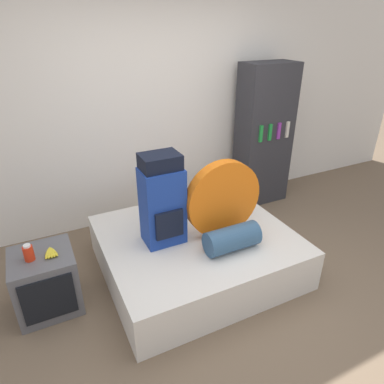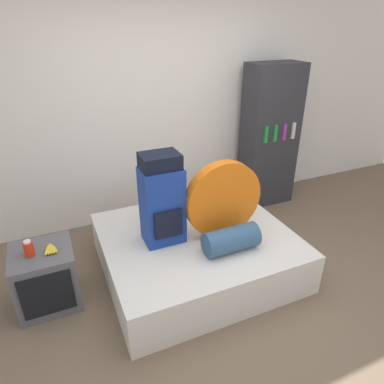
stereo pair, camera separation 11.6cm
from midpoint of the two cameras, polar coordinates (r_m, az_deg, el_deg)
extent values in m
plane|color=brown|center=(3.10, 9.06, -19.02)|extent=(16.00, 16.00, 0.00)
cube|color=white|center=(4.02, -4.65, 13.62)|extent=(8.00, 0.05, 2.60)
cube|color=silver|center=(3.37, 1.72, -9.79)|extent=(1.72, 1.54, 0.40)
cube|color=navy|center=(3.00, -3.89, -2.29)|extent=(0.35, 0.27, 0.70)
cube|color=black|center=(2.84, -4.23, 5.17)|extent=(0.33, 0.25, 0.13)
cube|color=black|center=(2.94, -2.82, -5.37)|extent=(0.25, 0.03, 0.25)
cylinder|color=orange|center=(3.09, 6.26, -1.23)|extent=(0.73, 0.10, 0.73)
cylinder|color=#33567A|center=(3.01, 7.64, -7.86)|extent=(0.48, 0.22, 0.22)
cube|color=#5B5B60|center=(3.20, -22.16, -13.00)|extent=(0.49, 0.48, 0.53)
cube|color=black|center=(3.00, -21.89, -15.66)|extent=(0.39, 0.02, 0.38)
cylinder|color=red|center=(2.99, -24.55, -8.66)|extent=(0.08, 0.08, 0.12)
cylinder|color=white|center=(2.96, -24.81, -7.55)|extent=(0.05, 0.05, 0.02)
ellipsoid|color=yellow|center=(3.02, -21.88, -8.89)|extent=(0.08, 0.16, 0.03)
ellipsoid|color=yellow|center=(3.01, -21.68, -8.85)|extent=(0.06, 0.16, 0.03)
ellipsoid|color=yellow|center=(3.01, -21.48, -8.82)|extent=(0.03, 0.15, 0.03)
ellipsoid|color=yellow|center=(3.01, -21.28, -8.78)|extent=(0.06, 0.16, 0.03)
ellipsoid|color=yellow|center=(3.01, -21.08, -8.74)|extent=(0.08, 0.16, 0.03)
cube|color=#2D2D33|center=(4.49, 13.50, 8.91)|extent=(0.67, 0.37, 1.78)
cube|color=#1E8E38|center=(4.19, 13.01, 9.28)|extent=(0.04, 0.02, 0.20)
cube|color=#1E8E38|center=(4.27, 14.49, 9.44)|extent=(0.04, 0.02, 0.20)
cube|color=purple|center=(4.35, 15.91, 9.58)|extent=(0.04, 0.02, 0.20)
cube|color=beige|center=(4.43, 17.28, 9.71)|extent=(0.04, 0.02, 0.20)
camera|label=1|loc=(0.06, -88.90, 0.55)|focal=32.00mm
camera|label=2|loc=(0.06, 91.10, -0.55)|focal=32.00mm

